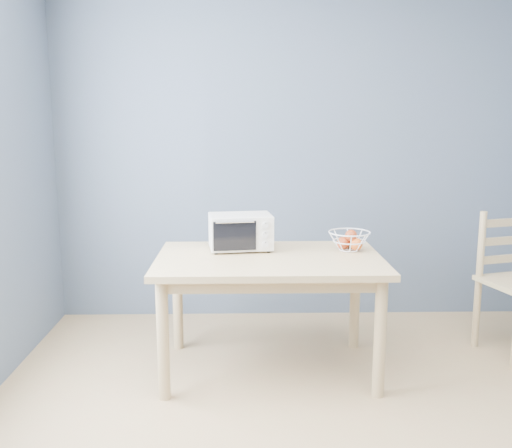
{
  "coord_description": "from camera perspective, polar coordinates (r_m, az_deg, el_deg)",
  "views": [
    {
      "loc": [
        -0.52,
        -2.28,
        1.59
      ],
      "look_at": [
        -0.44,
        1.31,
        0.93
      ],
      "focal_mm": 40.0,
      "sensor_mm": 36.0,
      "label": 1
    }
  ],
  "objects": [
    {
      "name": "toaster_oven",
      "position": [
        3.7,
        -1.8,
        -0.74
      ],
      "size": [
        0.43,
        0.34,
        0.23
      ],
      "rotation": [
        0.0,
        0.0,
        0.13
      ],
      "color": "silver",
      "rests_on": "dining_table"
    },
    {
      "name": "fruit_basket",
      "position": [
        3.75,
        9.33,
        -1.59
      ],
      "size": [
        0.29,
        0.29,
        0.14
      ],
      "rotation": [
        0.0,
        0.0,
        -0.08
      ],
      "color": "white",
      "rests_on": "dining_table"
    },
    {
      "name": "room",
      "position": [
        2.35,
        11.56,
        3.07
      ],
      "size": [
        4.01,
        4.51,
        2.61
      ],
      "color": "tan",
      "rests_on": "ground"
    },
    {
      "name": "dining_table",
      "position": [
        3.57,
        1.33,
        -4.85
      ],
      "size": [
        1.4,
        0.9,
        0.75
      ],
      "color": "tan",
      "rests_on": "ground"
    }
  ]
}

